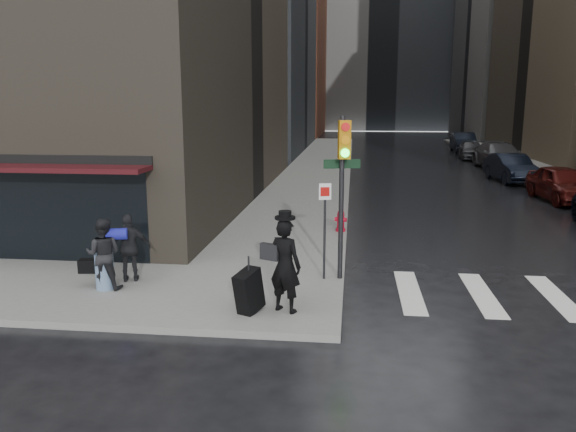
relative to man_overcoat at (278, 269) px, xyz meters
name	(u,v)px	position (x,y,z in m)	size (l,w,h in m)	color
ground	(251,300)	(-0.72, 0.95, -1.02)	(140.00, 140.00, 0.00)	black
sidewalk_left	(321,163)	(-0.72, 27.95, -0.95)	(4.00, 50.00, 0.15)	slate
sidewalk_right	(526,166)	(12.78, 27.95, -0.95)	(3.00, 50.00, 0.15)	slate
bldg_left_far	(236,31)	(-13.72, 62.95, 11.98)	(22.00, 20.00, 26.00)	brown
bldg_right_far	(569,27)	(25.28, 58.95, 11.48)	(22.00, 20.00, 25.00)	slate
bldg_distant	(382,21)	(5.28, 78.95, 14.98)	(40.00, 12.00, 32.00)	slate
man_overcoat	(278,269)	(0.00, 0.00, 0.00)	(1.40, 0.91, 2.08)	black
man_jeans	(103,254)	(-4.02, 0.93, -0.07)	(1.17, 0.69, 1.61)	black
man_greycoat	(130,248)	(-3.66, 1.53, -0.08)	(1.01, 0.66, 1.59)	black
traffic_light	(341,176)	(1.16, 2.21, 1.58)	(0.93, 0.53, 3.80)	black
fire_hydrant	(341,222)	(1.08, 7.22, -0.56)	(0.40, 0.31, 0.70)	#A40A1E
parked_car_1	(562,184)	(10.42, 14.68, -0.25)	(1.82, 4.53, 1.54)	#410F0D
parked_car_2	(511,168)	(9.88, 20.74, -0.28)	(1.58, 4.52, 1.49)	black
parked_car_3	(499,156)	(10.73, 26.79, -0.19)	(2.33, 5.72, 1.66)	#515056
parked_car_4	(471,150)	(10.17, 32.85, -0.31)	(1.67, 4.15, 1.42)	#4A4B4F
parked_car_5	(464,142)	(10.75, 38.90, -0.20)	(1.74, 4.98, 1.64)	black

